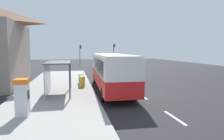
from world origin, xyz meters
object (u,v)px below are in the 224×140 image
(recycling_bin_yellow, at_px, (82,82))
(recycling_bin_blue, at_px, (81,79))
(recycling_bin_orange, at_px, (81,78))
(traffic_light_far_side, at_px, (80,51))
(ticket_machine, at_px, (22,97))
(sedan_near, at_px, (101,60))
(bus_shelter, at_px, (55,69))
(white_van, at_px, (111,61))
(sedan_far, at_px, (105,62))
(traffic_light_near_side, at_px, (114,51))
(recycling_bin_green, at_px, (82,80))
(bus, at_px, (111,70))

(recycling_bin_yellow, bearing_deg, recycling_bin_blue, 90.00)
(recycling_bin_orange, distance_m, traffic_light_far_side, 30.01)
(traffic_light_far_side, bearing_deg, ticket_machine, -96.52)
(sedan_near, distance_m, recycling_bin_blue, 32.75)
(bus_shelter, bearing_deg, recycling_bin_blue, 60.38)
(traffic_light_far_side, bearing_deg, bus_shelter, -95.49)
(white_van, xyz_separation_m, recycling_bin_orange, (-6.40, -16.71, -0.69))
(sedan_far, xyz_separation_m, recycling_bin_blue, (-6.50, -24.32, -0.14))
(recycling_bin_blue, relative_size, traffic_light_near_side, 0.18)
(recycling_bin_yellow, distance_m, traffic_light_near_side, 32.77)
(recycling_bin_yellow, relative_size, recycling_bin_blue, 1.00)
(traffic_light_near_side, height_order, bus_shelter, traffic_light_near_side)
(traffic_light_near_side, bearing_deg, sedan_far, -120.38)
(sedan_far, bearing_deg, ticket_machine, -106.61)
(sedan_near, height_order, recycling_bin_orange, sedan_near)
(white_van, height_order, traffic_light_far_side, traffic_light_far_side)
(sedan_near, relative_size, recycling_bin_orange, 4.64)
(recycling_bin_green, bearing_deg, traffic_light_near_side, 72.35)
(white_van, height_order, sedan_far, white_van)
(white_van, distance_m, recycling_bin_blue, 18.57)
(recycling_bin_yellow, bearing_deg, ticket_machine, -114.44)
(recycling_bin_orange, height_order, traffic_light_near_side, traffic_light_near_side)
(white_van, xyz_separation_m, traffic_light_near_side, (3.30, 12.36, 2.08))
(sedan_far, relative_size, recycling_bin_yellow, 4.70)
(bus, relative_size, ticket_machine, 5.72)
(ticket_machine, bearing_deg, sedan_far, 73.39)
(ticket_machine, relative_size, recycling_bin_orange, 2.04)
(recycling_bin_yellow, bearing_deg, sedan_far, 75.81)
(recycling_bin_yellow, height_order, recycling_bin_orange, same)
(bus, height_order, bus_shelter, bus)
(ticket_machine, distance_m, bus_shelter, 5.24)
(sedan_far, bearing_deg, white_van, -90.85)
(bus, distance_m, traffic_light_near_side, 33.28)
(bus, height_order, ticket_machine, bus)
(bus, bearing_deg, recycling_bin_orange, 126.38)
(sedan_far, height_order, ticket_machine, ticket_machine)
(bus_shelter, bearing_deg, sedan_near, 76.39)
(white_van, bearing_deg, ticket_machine, -110.44)
(recycling_bin_blue, bearing_deg, recycling_bin_green, -90.00)
(white_van, height_order, recycling_bin_yellow, white_van)
(white_van, height_order, recycling_bin_green, white_van)
(recycling_bin_yellow, bearing_deg, bus_shelter, -131.61)
(bus, xyz_separation_m, white_van, (3.91, 20.09, -0.50))
(recycling_bin_yellow, relative_size, traffic_light_far_side, 0.20)
(sedan_near, height_order, recycling_bin_yellow, sedan_near)
(recycling_bin_blue, bearing_deg, bus_shelter, -119.62)
(white_van, height_order, bus_shelter, bus_shelter)
(recycling_bin_green, bearing_deg, bus_shelter, -124.73)
(bus, distance_m, recycling_bin_blue, 3.84)
(white_van, distance_m, recycling_bin_orange, 17.91)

